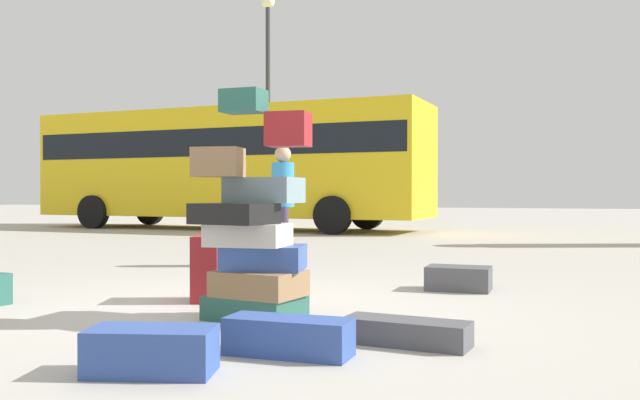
{
  "coord_description": "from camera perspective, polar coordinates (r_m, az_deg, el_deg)",
  "views": [
    {
      "loc": [
        2.45,
        -5.01,
        0.96
      ],
      "look_at": [
        0.29,
        1.27,
        0.9
      ],
      "focal_mm": 38.34,
      "sensor_mm": 36.0,
      "label": 1
    }
  ],
  "objects": [
    {
      "name": "suitcase_navy_upright_blue",
      "position": [
        3.83,
        -13.89,
        -12.12
      ],
      "size": [
        0.73,
        0.5,
        0.25
      ],
      "primitive_type": "cube",
      "rotation": [
        0.0,
        0.0,
        0.26
      ],
      "color": "#334F99",
      "rests_on": "ground"
    },
    {
      "name": "parked_bus",
      "position": [
        18.51,
        -7.62,
        3.28
      ],
      "size": [
        10.91,
        3.26,
        3.15
      ],
      "rotation": [
        0.0,
        0.0,
        -0.07
      ],
      "color": "yellow",
      "rests_on": "ground"
    },
    {
      "name": "suitcase_maroon_left_side",
      "position": [
        6.21,
        -9.37,
        -5.64
      ],
      "size": [
        0.35,
        0.47,
        0.58
      ],
      "primitive_type": "cube",
      "rotation": [
        0.0,
        0.0,
        0.32
      ],
      "color": "maroon",
      "rests_on": "ground"
    },
    {
      "name": "suitcase_charcoal_foreground_far",
      "position": [
        4.44,
        7.22,
        -10.89
      ],
      "size": [
        0.83,
        0.37,
        0.16
      ],
      "primitive_type": "cube",
      "rotation": [
        0.0,
        0.0,
        -0.12
      ],
      "color": "#4C4C51",
      "rests_on": "ground"
    },
    {
      "name": "suitcase_charcoal_behind_tower",
      "position": [
        6.93,
        11.49,
        -6.43
      ],
      "size": [
        0.62,
        0.4,
        0.24
      ],
      "primitive_type": "cube",
      "rotation": [
        0.0,
        0.0,
        -0.02
      ],
      "color": "#4C4C51",
      "rests_on": "ground"
    },
    {
      "name": "suitcase_tower",
      "position": [
        5.22,
        -5.51,
        -3.14
      ],
      "size": [
        0.89,
        0.75,
        1.73
      ],
      "color": "#26594C",
      "rests_on": "ground"
    },
    {
      "name": "ground_plane",
      "position": [
        5.66,
        -7.08,
        -9.23
      ],
      "size": [
        80.0,
        80.0,
        0.0
      ],
      "primitive_type": "plane",
      "color": "#ADA89E"
    },
    {
      "name": "suitcase_navy_white_trunk",
      "position": [
        4.13,
        -2.64,
        -11.31
      ],
      "size": [
        0.75,
        0.29,
        0.22
      ],
      "primitive_type": "cube",
      "rotation": [
        0.0,
        0.0,
        0.0
      ],
      "color": "#334F99",
      "rests_on": "ground"
    },
    {
      "name": "person_bearded_onlooker",
      "position": [
        9.04,
        -3.12,
        0.46
      ],
      "size": [
        0.3,
        0.31,
        1.59
      ],
      "rotation": [
        0.0,
        0.0,
        -1.06
      ],
      "color": "#3F334C",
      "rests_on": "ground"
    },
    {
      "name": "lamp_post",
      "position": [
        18.05,
        -4.37,
        10.25
      ],
      "size": [
        0.36,
        0.36,
        6.12
      ],
      "color": "#333338",
      "rests_on": "ground"
    }
  ]
}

